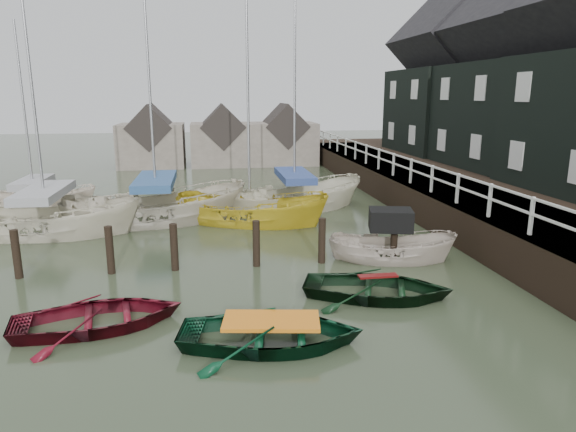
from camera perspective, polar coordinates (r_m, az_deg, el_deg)
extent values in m
plane|color=#333C26|center=(12.68, -7.65, -10.14)|extent=(120.00, 120.00, 0.00)
cube|color=black|center=(23.97, 14.94, 4.21)|extent=(3.00, 32.00, 0.20)
cube|color=silver|center=(23.27, 11.69, 6.73)|extent=(0.06, 32.00, 0.06)
cube|color=silver|center=(23.31, 11.64, 5.76)|extent=(0.06, 32.00, 0.06)
cube|color=black|center=(26.89, 25.55, 1.27)|extent=(14.00, 38.00, 1.50)
cube|color=black|center=(28.10, 24.08, 10.14)|extent=(6.00, 7.00, 5.00)
cube|color=black|center=(28.26, 24.94, 18.74)|extent=(6.11, 7.14, 6.11)
cube|color=black|center=(34.20, 17.68, 11.04)|extent=(6.40, 7.00, 5.00)
cube|color=black|center=(34.33, 18.20, 18.13)|extent=(6.52, 7.14, 6.52)
cylinder|color=black|center=(16.23, -27.87, -4.45)|extent=(0.22, 0.22, 1.80)
cylinder|color=black|center=(15.59, -19.13, -4.30)|extent=(0.22, 0.22, 1.80)
cylinder|color=black|center=(15.36, -12.50, -4.12)|extent=(0.22, 0.22, 1.80)
cylinder|color=black|center=(15.38, -3.53, -3.79)|extent=(0.22, 0.22, 1.80)
cylinder|color=black|center=(15.69, 3.78, -3.45)|extent=(0.22, 0.22, 1.80)
cylinder|color=black|center=(16.33, 11.68, -3.02)|extent=(0.22, 0.22, 1.80)
cube|color=#665B51|center=(38.00, -14.87, 7.61)|extent=(4.50, 4.00, 3.00)
cube|color=#282321|center=(37.90, -14.99, 9.56)|extent=(3.18, 4.08, 3.18)
cube|color=#665B51|center=(37.82, -7.25, 7.92)|extent=(4.50, 4.00, 3.00)
cube|color=#282321|center=(37.72, -7.31, 9.89)|extent=(3.18, 4.08, 3.18)
cube|color=#665B51|center=(38.22, -0.43, 8.09)|extent=(4.50, 4.00, 3.00)
cube|color=#282321|center=(38.12, -0.43, 10.03)|extent=(3.18, 4.08, 3.18)
imported|color=#510B16|center=(12.39, -20.17, -11.48)|extent=(4.04, 3.22, 0.75)
imported|color=black|center=(10.92, -1.85, -14.10)|extent=(4.17, 3.28, 0.78)
imported|color=black|center=(13.42, 9.87, -8.86)|extent=(4.39, 3.74, 0.77)
imported|color=beige|center=(16.31, 11.37, -4.87)|extent=(4.15, 2.39, 1.51)
cube|color=black|center=(16.15, 11.33, -0.41)|extent=(1.51, 1.29, 0.65)
imported|color=beige|center=(20.88, -25.08, -1.86)|extent=(7.03, 3.12, 2.64)
cylinder|color=#B2B2B7|center=(20.26, -26.58, 12.63)|extent=(0.10, 0.10, 7.60)
cube|color=#929398|center=(20.55, -25.51, 2.38)|extent=(3.86, 1.67, 0.30)
imported|color=beige|center=(21.41, -14.28, -0.63)|extent=(7.64, 3.88, 2.82)
cylinder|color=#B2B2B7|center=(20.82, -15.19, 14.54)|extent=(0.10, 0.10, 8.13)
cube|color=navy|center=(21.08, -14.54, 3.77)|extent=(4.19, 2.08, 0.30)
imported|color=gold|center=(20.72, -4.23, -0.71)|extent=(6.83, 4.77, 2.47)
cylinder|color=#B2B2B7|center=(20.10, -4.51, 14.78)|extent=(0.10, 0.10, 8.36)
imported|color=beige|center=(23.00, 0.71, 0.74)|extent=(7.07, 4.08, 2.57)
cylinder|color=#B2B2B7|center=(22.48, 0.76, 16.76)|extent=(0.10, 0.10, 9.89)
cube|color=navy|center=(22.71, 0.72, 4.52)|extent=(3.87, 2.20, 0.30)
imported|color=silver|center=(25.32, -26.21, 0.52)|extent=(5.71, 2.84, 2.11)
cylinder|color=#B2B2B7|center=(24.82, -27.32, 10.89)|extent=(0.10, 0.10, 6.84)
cube|color=gray|center=(25.10, -26.51, 3.37)|extent=(3.14, 1.53, 0.30)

